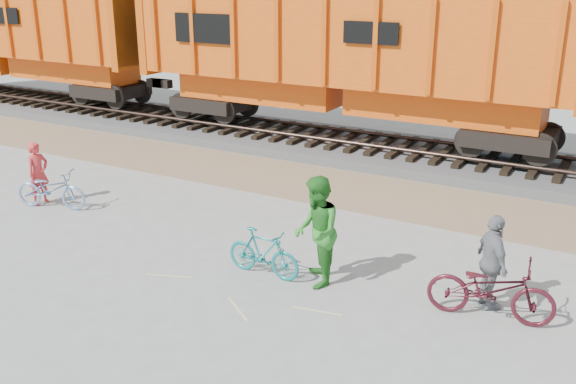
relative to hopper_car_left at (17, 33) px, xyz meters
name	(u,v)px	position (x,y,z in m)	size (l,w,h in m)	color
ground	(238,272)	(16.96, -9.00, -3.01)	(120.00, 120.00, 0.00)	#9E9E99
gravel_strip	(356,190)	(16.96, -3.50, -3.00)	(120.00, 3.00, 0.02)	#8E7558
ballast_bed	(403,154)	(16.96, 0.00, -2.86)	(120.00, 4.00, 0.30)	slate
track	(403,144)	(16.96, 0.00, -2.53)	(120.00, 2.60, 0.24)	black
hopper_car_left	(17,33)	(0.00, 0.00, 0.00)	(14.00, 3.13, 4.65)	black
hopper_car_center	(347,55)	(15.00, 0.00, 0.00)	(14.00, 3.13, 4.65)	black
bicycle_blue	(51,189)	(11.12, -8.30, -2.53)	(0.63, 1.80, 0.95)	#7798C6
bicycle_teal	(263,253)	(17.46, -8.89, -2.55)	(0.43, 1.52, 0.92)	#147C7F
bicycle_maroon	(491,289)	(21.50, -8.42, -2.47)	(0.71, 2.03, 1.06)	#47131D
person_solo	(38,173)	(10.62, -8.20, -2.24)	(0.56, 0.37, 1.54)	red
person_man	(317,232)	(18.46, -8.69, -1.99)	(0.98, 0.77, 2.03)	#2C8027
person_woman	(492,262)	(21.40, -8.02, -2.18)	(0.97, 0.40, 1.65)	gray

